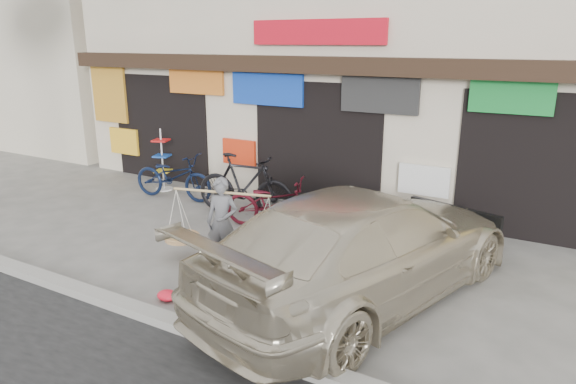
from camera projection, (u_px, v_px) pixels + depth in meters
The scene contains 11 objects.
ground at pixel (222, 260), 8.60m from camera, with size 70.00×70.00×0.00m, color slate.
kerb at pixel (133, 309), 6.92m from camera, with size 70.00×0.25×0.12m, color gray.
shophouse_block at pixel (369, 44), 12.97m from camera, with size 14.00×6.32×7.00m.
neighbor_west at pixel (48, 55), 19.99m from camera, with size 12.00×7.00×6.00m, color beige.
street_vendor at pixel (223, 226), 8.27m from camera, with size 1.99×0.92×1.46m.
bike_0 at pixel (173, 176), 11.78m from camera, with size 0.71×2.04×1.07m, color #0E1834.
bike_1 at pixel (245, 185), 10.61m from camera, with size 0.62×2.18×1.31m, color black.
bike_2 at pixel (273, 203), 9.95m from camera, with size 0.67×1.93×1.01m, color #550E1A.
suv at pixel (365, 245), 7.16m from camera, with size 3.59×5.83×1.58m.
display_rack at pixel (163, 166), 12.48m from camera, with size 0.46×0.46×1.52m.
red_bag at pixel (167, 295), 7.26m from camera, with size 0.31×0.25×0.14m, color red.
Camera 1 is at (4.88, -6.34, 3.54)m, focal length 32.00 mm.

